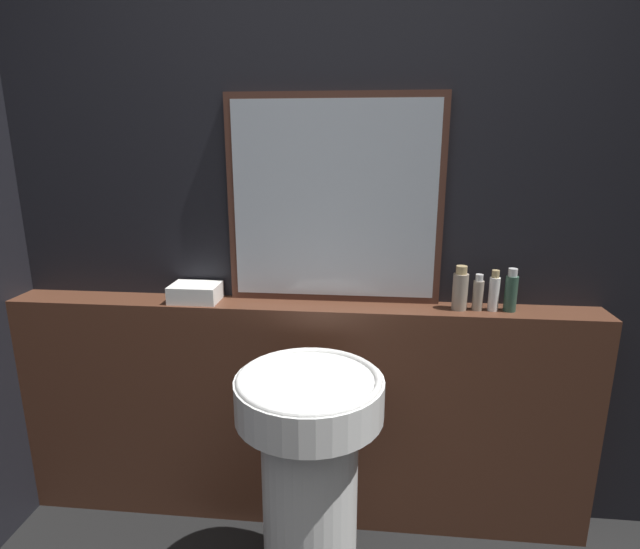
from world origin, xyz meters
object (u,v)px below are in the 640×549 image
at_px(mirror, 334,201).
at_px(shampoo_bottle, 460,290).
at_px(pedestal_sink, 310,476).
at_px(conditioner_bottle, 478,294).
at_px(lotion_bottle, 494,292).
at_px(body_wash_bottle, 511,292).
at_px(towel_stack, 196,293).

height_order(mirror, shampoo_bottle, mirror).
height_order(pedestal_sink, conditioner_bottle, conditioner_bottle).
xyz_separation_m(pedestal_sink, lotion_bottle, (0.63, 0.41, 0.52)).
distance_m(lotion_bottle, body_wash_bottle, 0.06).
distance_m(towel_stack, lotion_bottle, 1.13).
bearing_deg(body_wash_bottle, shampoo_bottle, 180.00).
distance_m(mirror, lotion_bottle, 0.68).
height_order(shampoo_bottle, conditioner_bottle, shampoo_bottle).
xyz_separation_m(lotion_bottle, body_wash_bottle, (0.06, 0.00, 0.00)).
xyz_separation_m(mirror, shampoo_bottle, (0.47, -0.06, -0.31)).
xyz_separation_m(mirror, lotion_bottle, (0.59, -0.06, -0.32)).
bearing_deg(shampoo_bottle, towel_stack, -180.00).
distance_m(mirror, body_wash_bottle, 0.73).
xyz_separation_m(conditioner_bottle, lotion_bottle, (0.06, 0.00, 0.01)).
height_order(pedestal_sink, shampoo_bottle, shampoo_bottle).
relative_size(pedestal_sink, conditioner_bottle, 6.22).
distance_m(mirror, shampoo_bottle, 0.57).
relative_size(conditioner_bottle, body_wash_bottle, 0.85).
relative_size(towel_stack, body_wash_bottle, 1.16).
relative_size(pedestal_sink, lotion_bottle, 5.53).
height_order(mirror, conditioner_bottle, mirror).
bearing_deg(pedestal_sink, conditioner_bottle, 35.62).
relative_size(pedestal_sink, towel_stack, 4.54).
xyz_separation_m(shampoo_bottle, body_wash_bottle, (0.18, 0.00, -0.00)).
height_order(towel_stack, conditioner_bottle, conditioner_bottle).
relative_size(towel_stack, lotion_bottle, 1.22).
bearing_deg(pedestal_sink, body_wash_bottle, 30.80).
distance_m(shampoo_bottle, lotion_bottle, 0.12).
bearing_deg(towel_stack, conditioner_bottle, -0.00).
height_order(towel_stack, shampoo_bottle, shampoo_bottle).
bearing_deg(lotion_bottle, conditioner_bottle, -180.00).
xyz_separation_m(mirror, body_wash_bottle, (0.65, -0.06, -0.31)).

